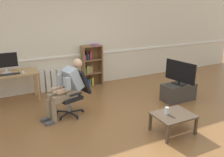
{
  "coord_description": "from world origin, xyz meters",
  "views": [
    {
      "loc": [
        -2.13,
        -3.72,
        2.36
      ],
      "look_at": [
        0.15,
        0.85,
        0.7
      ],
      "focal_mm": 37.86,
      "sensor_mm": 36.0,
      "label": 1
    }
  ],
  "objects_px": {
    "tv_stand": "(178,92)",
    "radiator": "(57,80)",
    "computer_mouse": "(23,72)",
    "bookshelf": "(91,67)",
    "drinking_glass": "(167,111)",
    "person_seated": "(67,87)",
    "tv_screen": "(180,72)",
    "office_chair": "(74,91)",
    "coffee_table": "(173,117)",
    "imac_monitor": "(5,61)",
    "keyboard": "(10,74)",
    "computer_desk": "(11,78)"
  },
  "relations": [
    {
      "from": "tv_stand",
      "to": "radiator",
      "type": "bearing_deg",
      "value": 140.94
    },
    {
      "from": "computer_mouse",
      "to": "bookshelf",
      "type": "distance_m",
      "value": 1.93
    },
    {
      "from": "drinking_glass",
      "to": "person_seated",
      "type": "bearing_deg",
      "value": 133.77
    },
    {
      "from": "tv_screen",
      "to": "office_chair",
      "type": "bearing_deg",
      "value": 67.99
    },
    {
      "from": "coffee_table",
      "to": "tv_screen",
      "type": "bearing_deg",
      "value": 45.08
    },
    {
      "from": "imac_monitor",
      "to": "bookshelf",
      "type": "xyz_separation_m",
      "value": [
        2.23,
        0.22,
        -0.46
      ]
    },
    {
      "from": "keyboard",
      "to": "drinking_glass",
      "type": "relative_size",
      "value": 3.16
    },
    {
      "from": "radiator",
      "to": "person_seated",
      "type": "height_order",
      "value": "person_seated"
    },
    {
      "from": "coffee_table",
      "to": "drinking_glass",
      "type": "distance_m",
      "value": 0.18
    },
    {
      "from": "person_seated",
      "to": "drinking_glass",
      "type": "distance_m",
      "value": 2.1
    },
    {
      "from": "tv_stand",
      "to": "coffee_table",
      "type": "xyz_separation_m",
      "value": [
        -1.16,
        -1.16,
        0.12
      ]
    },
    {
      "from": "radiator",
      "to": "tv_screen",
      "type": "distance_m",
      "value": 3.31
    },
    {
      "from": "keyboard",
      "to": "tv_stand",
      "type": "bearing_deg",
      "value": -22.38
    },
    {
      "from": "bookshelf",
      "to": "radiator",
      "type": "xyz_separation_m",
      "value": [
        -0.99,
        0.1,
        -0.28
      ]
    },
    {
      "from": "office_chair",
      "to": "person_seated",
      "type": "xyz_separation_m",
      "value": [
        -0.17,
        -0.05,
        0.13
      ]
    },
    {
      "from": "person_seated",
      "to": "radiator",
      "type": "bearing_deg",
      "value": 158.15
    },
    {
      "from": "radiator",
      "to": "coffee_table",
      "type": "height_order",
      "value": "radiator"
    },
    {
      "from": "person_seated",
      "to": "office_chair",
      "type": "bearing_deg",
      "value": 90.0
    },
    {
      "from": "computer_mouse",
      "to": "coffee_table",
      "type": "height_order",
      "value": "computer_mouse"
    },
    {
      "from": "imac_monitor",
      "to": "tv_stand",
      "type": "relative_size",
      "value": 0.71
    },
    {
      "from": "imac_monitor",
      "to": "bookshelf",
      "type": "bearing_deg",
      "value": 5.54
    },
    {
      "from": "imac_monitor",
      "to": "computer_mouse",
      "type": "height_order",
      "value": "imac_monitor"
    },
    {
      "from": "coffee_table",
      "to": "person_seated",
      "type": "bearing_deg",
      "value": 134.79
    },
    {
      "from": "computer_desk",
      "to": "drinking_glass",
      "type": "relative_size",
      "value": 8.83
    },
    {
      "from": "bookshelf",
      "to": "radiator",
      "type": "relative_size",
      "value": 1.35
    },
    {
      "from": "computer_mouse",
      "to": "office_chair",
      "type": "bearing_deg",
      "value": -50.91
    },
    {
      "from": "keyboard",
      "to": "tv_stand",
      "type": "distance_m",
      "value": 4.08
    },
    {
      "from": "tv_screen",
      "to": "drinking_glass",
      "type": "relative_size",
      "value": 5.97
    },
    {
      "from": "computer_desk",
      "to": "bookshelf",
      "type": "relative_size",
      "value": 1.01
    },
    {
      "from": "tv_stand",
      "to": "computer_mouse",
      "type": "bearing_deg",
      "value": 155.63
    },
    {
      "from": "tv_stand",
      "to": "drinking_glass",
      "type": "xyz_separation_m",
      "value": [
        -1.27,
        -1.1,
        0.23
      ]
    },
    {
      "from": "computer_desk",
      "to": "drinking_glass",
      "type": "bearing_deg",
      "value": -48.59
    },
    {
      "from": "keyboard",
      "to": "computer_mouse",
      "type": "distance_m",
      "value": 0.3
    },
    {
      "from": "computer_desk",
      "to": "bookshelf",
      "type": "height_order",
      "value": "bookshelf"
    },
    {
      "from": "computer_mouse",
      "to": "tv_stand",
      "type": "distance_m",
      "value": 3.82
    },
    {
      "from": "office_chair",
      "to": "tv_screen",
      "type": "xyz_separation_m",
      "value": [
        2.55,
        -0.46,
        0.2
      ]
    },
    {
      "from": "tv_stand",
      "to": "computer_desk",
      "type": "bearing_deg",
      "value": 155.73
    },
    {
      "from": "computer_mouse",
      "to": "person_seated",
      "type": "xyz_separation_m",
      "value": [
        0.72,
        -1.15,
        -0.12
      ]
    },
    {
      "from": "computer_mouse",
      "to": "tv_stand",
      "type": "relative_size",
      "value": 0.12
    },
    {
      "from": "office_chair",
      "to": "coffee_table",
      "type": "bearing_deg",
      "value": 24.53
    },
    {
      "from": "computer_mouse",
      "to": "drinking_glass",
      "type": "distance_m",
      "value": 3.44
    },
    {
      "from": "bookshelf",
      "to": "drinking_glass",
      "type": "bearing_deg",
      "value": -84.62
    },
    {
      "from": "tv_screen",
      "to": "tv_stand",
      "type": "bearing_deg",
      "value": 90.0
    },
    {
      "from": "imac_monitor",
      "to": "tv_stand",
      "type": "distance_m",
      "value": 4.26
    },
    {
      "from": "bookshelf",
      "to": "coffee_table",
      "type": "distance_m",
      "value": 3.17
    },
    {
      "from": "tv_stand",
      "to": "coffee_table",
      "type": "height_order",
      "value": "tv_stand"
    },
    {
      "from": "bookshelf",
      "to": "person_seated",
      "type": "bearing_deg",
      "value": -126.47
    },
    {
      "from": "keyboard",
      "to": "office_chair",
      "type": "xyz_separation_m",
      "value": [
        1.19,
        -1.08,
        -0.24
      ]
    },
    {
      "from": "computer_desk",
      "to": "tv_screen",
      "type": "height_order",
      "value": "tv_screen"
    },
    {
      "from": "keyboard",
      "to": "person_seated",
      "type": "distance_m",
      "value": 1.53
    }
  ]
}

